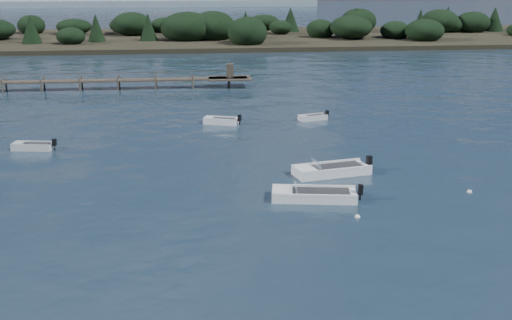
{
  "coord_description": "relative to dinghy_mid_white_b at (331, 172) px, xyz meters",
  "views": [
    {
      "loc": [
        -1.36,
        -26.88,
        13.19
      ],
      "look_at": [
        3.25,
        14.0,
        1.0
      ],
      "focal_mm": 45.0,
      "sensor_mm": 36.0,
      "label": 1
    }
  ],
  "objects": [
    {
      "name": "buoy_d",
      "position": [
        7.71,
        -4.52,
        -0.18
      ],
      "size": [
        0.32,
        0.32,
        0.32
      ],
      "primitive_type": "sphere",
      "color": "white",
      "rests_on": "ground"
    },
    {
      "name": "ground",
      "position": [
        -8.28,
        46.58,
        -0.18
      ],
      "size": [
        400.0,
        400.0,
        0.0
      ],
      "primitive_type": "plane",
      "color": "#152431",
      "rests_on": "ground"
    },
    {
      "name": "buoy_b",
      "position": [
        -0.31,
        -7.85,
        -0.18
      ],
      "size": [
        0.32,
        0.32,
        0.32
      ],
      "primitive_type": "sphere",
      "color": "white",
      "rests_on": "ground"
    },
    {
      "name": "dinghy_mid_white_b",
      "position": [
        0.0,
        0.0,
        0.0
      ],
      "size": [
        5.62,
        2.92,
        1.37
      ],
      "color": "white",
      "rests_on": "ground"
    },
    {
      "name": "tender_far_grey_b",
      "position": [
        1.97,
        16.23,
        -0.04
      ],
      "size": [
        2.98,
        1.68,
        1.0
      ],
      "color": "#BABFC2",
      "rests_on": "ground"
    },
    {
      "name": "far_headland",
      "position": [
        16.72,
        86.58,
        1.79
      ],
      "size": [
        190.0,
        40.0,
        5.8
      ],
      "color": "black",
      "rests_on": "ground"
    },
    {
      "name": "jetty",
      "position": [
        -30.03,
        34.57,
        0.81
      ],
      "size": [
        64.5,
        3.2,
        3.4
      ],
      "color": "#463D33",
      "rests_on": "ground"
    },
    {
      "name": "dinghy_mid_white_a",
      "position": [
        -2.15,
        -4.68,
        -0.01
      ],
      "size": [
        5.52,
        2.69,
        1.27
      ],
      "color": "white",
      "rests_on": "ground"
    },
    {
      "name": "tender_far_white",
      "position": [
        -6.49,
        15.65,
        -0.02
      ],
      "size": [
        3.42,
        2.14,
        1.15
      ],
      "color": "white",
      "rests_on": "ground"
    },
    {
      "name": "tender_far_grey",
      "position": [
        -21.34,
        8.7,
        -0.03
      ],
      "size": [
        3.43,
        1.75,
        1.08
      ],
      "color": "#BABFC2",
      "rests_on": "ground"
    }
  ]
}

